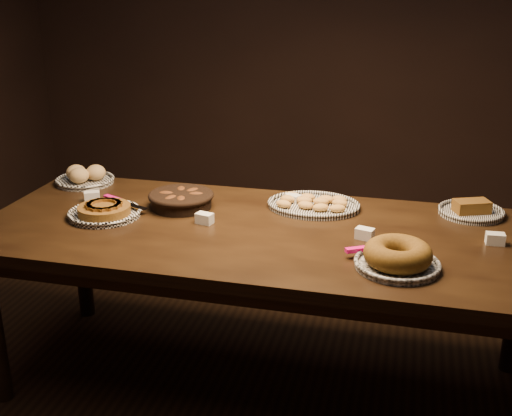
% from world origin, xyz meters
% --- Properties ---
extents(ground, '(5.00, 5.00, 0.00)m').
position_xyz_m(ground, '(0.00, 0.00, 0.00)').
color(ground, black).
rests_on(ground, ground).
extents(buffet_table, '(2.40, 1.00, 0.75)m').
position_xyz_m(buffet_table, '(0.00, 0.00, 0.68)').
color(buffet_table, black).
rests_on(buffet_table, ground).
extents(apple_tart_plate, '(0.33, 0.33, 0.06)m').
position_xyz_m(apple_tart_plate, '(-0.71, -0.02, 0.77)').
color(apple_tart_plate, white).
rests_on(apple_tart_plate, buffet_table).
extents(madeleine_platter, '(0.41, 0.33, 0.05)m').
position_xyz_m(madeleine_platter, '(0.15, 0.30, 0.77)').
color(madeleine_platter, black).
rests_on(madeleine_platter, buffet_table).
extents(bundt_cake_plate, '(0.35, 0.34, 0.10)m').
position_xyz_m(bundt_cake_plate, '(0.54, -0.24, 0.79)').
color(bundt_cake_plate, black).
rests_on(bundt_cake_plate, buffet_table).
extents(croissant_basket, '(0.35, 0.35, 0.07)m').
position_xyz_m(croissant_basket, '(-0.43, 0.16, 0.79)').
color(croissant_basket, black).
rests_on(croissant_basket, buffet_table).
extents(bread_roll_plate, '(0.29, 0.29, 0.09)m').
position_xyz_m(bread_roll_plate, '(-1.02, 0.38, 0.78)').
color(bread_roll_plate, white).
rests_on(bread_roll_plate, buffet_table).
extents(loaf_plate, '(0.28, 0.28, 0.06)m').
position_xyz_m(loaf_plate, '(0.83, 0.38, 0.77)').
color(loaf_plate, black).
rests_on(loaf_plate, buffet_table).
extents(tent_cards, '(1.84, 0.41, 0.04)m').
position_xyz_m(tent_cards, '(0.05, 0.11, 0.77)').
color(tent_cards, white).
rests_on(tent_cards, buffet_table).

